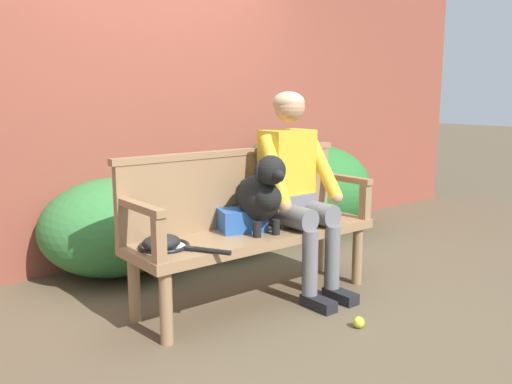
# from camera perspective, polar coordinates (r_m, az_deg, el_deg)

# --- Properties ---
(ground_plane) EXTENTS (40.00, 40.00, 0.00)m
(ground_plane) POSITION_cam_1_polar(r_m,az_deg,el_deg) (3.60, 0.00, -11.28)
(ground_plane) COLOR brown
(brick_garden_fence) EXTENTS (8.00, 0.30, 2.61)m
(brick_garden_fence) POSITION_cam_1_polar(r_m,az_deg,el_deg) (4.59, -11.74, 9.85)
(brick_garden_fence) COLOR brown
(brick_garden_fence) RESTS_ON ground
(hedge_bush_mid_right) EXTENTS (1.18, 1.03, 0.85)m
(hedge_bush_mid_right) POSITION_cam_1_polar(r_m,az_deg,el_deg) (5.25, 5.97, 0.34)
(hedge_bush_mid_right) COLOR #286B2D
(hedge_bush_mid_right) RESTS_ON ground
(hedge_bush_far_left) EXTENTS (1.12, 0.98, 0.72)m
(hedge_bush_far_left) POSITION_cam_1_polar(r_m,az_deg,el_deg) (4.14, -14.42, -3.50)
(hedge_bush_far_left) COLOR #337538
(hedge_bush_far_left) RESTS_ON ground
(hedge_bush_mid_left) EXTENTS (1.06, 0.78, 0.59)m
(hedge_bush_mid_left) POSITION_cam_1_polar(r_m,az_deg,el_deg) (4.60, -4.19, -2.69)
(hedge_bush_mid_left) COLOR #337538
(hedge_bush_mid_left) RESTS_ON ground
(hedge_bush_far_right) EXTENTS (0.89, 0.66, 0.99)m
(hedge_bush_far_right) POSITION_cam_1_polar(r_m,az_deg,el_deg) (5.06, 2.90, 0.82)
(hedge_bush_far_right) COLOR #337538
(hedge_bush_far_right) RESTS_ON ground
(garden_bench) EXTENTS (1.68, 0.49, 0.47)m
(garden_bench) POSITION_cam_1_polar(r_m,az_deg,el_deg) (3.47, 0.00, -5.08)
(garden_bench) COLOR #93704C
(garden_bench) RESTS_ON ground
(bench_backrest) EXTENTS (1.72, 0.06, 0.50)m
(bench_backrest) POSITION_cam_1_polar(r_m,az_deg,el_deg) (3.57, -2.17, 0.55)
(bench_backrest) COLOR #93704C
(bench_backrest) RESTS_ON garden_bench
(bench_armrest_left_end) EXTENTS (0.06, 0.49, 0.28)m
(bench_armrest_left_end) POSITION_cam_1_polar(r_m,az_deg,el_deg) (2.91, -11.30, -2.93)
(bench_armrest_left_end) COLOR #93704C
(bench_armrest_left_end) RESTS_ON garden_bench
(bench_armrest_right_end) EXTENTS (0.06, 0.49, 0.28)m
(bench_armrest_right_end) POSITION_cam_1_polar(r_m,az_deg,el_deg) (3.89, 10.04, 0.42)
(bench_armrest_right_end) COLOR #93704C
(bench_armrest_right_end) RESTS_ON garden_bench
(person_seated) EXTENTS (0.56, 0.65, 1.34)m
(person_seated) POSITION_cam_1_polar(r_m,az_deg,el_deg) (3.59, 4.11, 0.85)
(person_seated) COLOR black
(person_seated) RESTS_ON ground
(dog_on_bench) EXTENTS (0.30, 0.50, 0.50)m
(dog_on_bench) POSITION_cam_1_polar(r_m,az_deg,el_deg) (3.34, 0.58, -0.20)
(dog_on_bench) COLOR black
(dog_on_bench) RESTS_ON garden_bench
(tennis_racket) EXTENTS (0.41, 0.57, 0.03)m
(tennis_racket) POSITION_cam_1_polar(r_m,az_deg,el_deg) (3.12, -9.18, -5.63)
(tennis_racket) COLOR black
(tennis_racket) RESTS_ON garden_bench
(baseball_glove) EXTENTS (0.23, 0.19, 0.09)m
(baseball_glove) POSITION_cam_1_polar(r_m,az_deg,el_deg) (3.06, -9.87, -5.23)
(baseball_glove) COLOR black
(baseball_glove) RESTS_ON garden_bench
(sports_bag) EXTENTS (0.33, 0.28, 0.14)m
(sports_bag) POSITION_cam_1_polar(r_m,az_deg,el_deg) (3.44, -1.47, -2.94)
(sports_bag) COLOR #2856A3
(sports_bag) RESTS_ON garden_bench
(tennis_ball) EXTENTS (0.07, 0.07, 0.07)m
(tennis_ball) POSITION_cam_1_polar(r_m,az_deg,el_deg) (3.25, 10.69, -13.24)
(tennis_ball) COLOR #CCDB33
(tennis_ball) RESTS_ON ground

